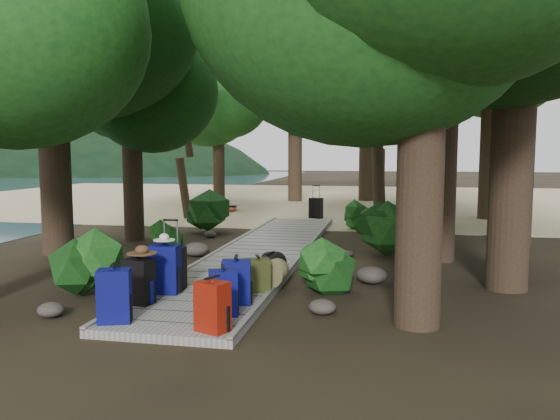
% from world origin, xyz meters
% --- Properties ---
extents(ground, '(120.00, 120.00, 0.00)m').
position_xyz_m(ground, '(0.00, 0.00, 0.00)').
color(ground, '#2F2617').
rests_on(ground, ground).
extents(sand_beach, '(40.00, 22.00, 0.02)m').
position_xyz_m(sand_beach, '(0.00, 16.00, 0.01)').
color(sand_beach, tan).
rests_on(sand_beach, ground).
extents(distant_hill, '(32.00, 16.00, 12.00)m').
position_xyz_m(distant_hill, '(-40.00, 48.00, 0.00)').
color(distant_hill, black).
rests_on(distant_hill, ground).
extents(boardwalk, '(2.00, 12.00, 0.12)m').
position_xyz_m(boardwalk, '(0.00, 1.00, 0.06)').
color(boardwalk, gray).
rests_on(boardwalk, ground).
extents(backpack_left_a, '(0.49, 0.41, 0.78)m').
position_xyz_m(backpack_left_a, '(-0.70, -4.64, 0.51)').
color(backpack_left_a, '#0B0B67').
rests_on(backpack_left_a, boardwalk).
extents(backpack_left_b, '(0.45, 0.36, 0.75)m').
position_xyz_m(backpack_left_b, '(-0.79, -3.75, 0.49)').
color(backpack_left_b, black).
rests_on(backpack_left_b, boardwalk).
extents(backpack_left_c, '(0.48, 0.36, 0.85)m').
position_xyz_m(backpack_left_c, '(-0.65, -3.10, 0.55)').
color(backpack_left_c, '#0B0B67').
rests_on(backpack_left_c, boardwalk).
extents(backpack_right_a, '(0.47, 0.41, 0.70)m').
position_xyz_m(backpack_right_a, '(0.67, -4.73, 0.47)').
color(backpack_right_a, '#991F0D').
rests_on(backpack_right_a, boardwalk).
extents(backpack_right_b, '(0.45, 0.38, 0.70)m').
position_xyz_m(backpack_right_b, '(0.60, -4.07, 0.47)').
color(backpack_right_b, '#0B0B67').
rests_on(backpack_right_b, boardwalk).
extents(backpack_right_c, '(0.48, 0.38, 0.72)m').
position_xyz_m(backpack_right_c, '(0.62, -3.47, 0.48)').
color(backpack_right_c, '#0B0B67').
rests_on(backpack_right_c, boardwalk).
extents(backpack_right_d, '(0.45, 0.39, 0.58)m').
position_xyz_m(backpack_right_d, '(0.76, -2.70, 0.41)').
color(backpack_right_d, '#2F3614').
rests_on(backpack_right_d, boardwalk).
extents(duffel_right_khaki, '(0.66, 0.74, 0.41)m').
position_xyz_m(duffel_right_khaki, '(0.79, -2.26, 0.33)').
color(duffel_right_khaki, brown).
rests_on(duffel_right_khaki, boardwalk).
extents(duffel_right_black, '(0.53, 0.69, 0.39)m').
position_xyz_m(duffel_right_black, '(0.72, -1.56, 0.31)').
color(duffel_right_black, black).
rests_on(duffel_right_black, boardwalk).
extents(suitcase_on_boardwalk, '(0.46, 0.27, 0.69)m').
position_xyz_m(suitcase_on_boardwalk, '(-0.66, -2.82, 0.47)').
color(suitcase_on_boardwalk, black).
rests_on(suitcase_on_boardwalk, boardwalk).
extents(lone_suitcase_on_sand, '(0.52, 0.40, 0.72)m').
position_xyz_m(lone_suitcase_on_sand, '(0.31, 8.08, 0.38)').
color(lone_suitcase_on_sand, black).
rests_on(lone_suitcase_on_sand, sand_beach).
extents(hat_brown, '(0.44, 0.44, 0.13)m').
position_xyz_m(hat_brown, '(-0.74, -3.72, 0.93)').
color(hat_brown, '#51351E').
rests_on(hat_brown, backpack_left_b).
extents(hat_white, '(0.34, 0.34, 0.11)m').
position_xyz_m(hat_white, '(-0.63, -3.16, 1.03)').
color(hat_white, silver).
rests_on(hat_white, backpack_left_c).
extents(kayak, '(0.82, 2.85, 0.28)m').
position_xyz_m(kayak, '(-3.28, 9.82, 0.16)').
color(kayak, '#9E300D').
rests_on(kayak, sand_beach).
extents(sun_lounger, '(0.80, 1.69, 0.52)m').
position_xyz_m(sun_lounger, '(3.75, 9.78, 0.28)').
color(sun_lounger, silver).
rests_on(sun_lounger, sand_beach).
extents(tree_right_c, '(5.75, 5.75, 9.96)m').
position_xyz_m(tree_right_c, '(3.88, 1.11, 4.98)').
color(tree_right_c, black).
rests_on(tree_right_c, ground).
extents(tree_right_d, '(6.40, 6.40, 11.73)m').
position_xyz_m(tree_right_d, '(5.96, 3.56, 5.86)').
color(tree_right_d, black).
rests_on(tree_right_d, ground).
extents(tree_right_e, '(5.00, 5.00, 9.00)m').
position_xyz_m(tree_right_e, '(4.17, 6.81, 4.50)').
color(tree_right_e, black).
rests_on(tree_right_e, ground).
extents(tree_right_f, '(5.65, 5.65, 10.10)m').
position_xyz_m(tree_right_f, '(6.29, 9.14, 5.05)').
color(tree_right_f, black).
rests_on(tree_right_f, ground).
extents(tree_left_b, '(5.47, 5.47, 9.84)m').
position_xyz_m(tree_left_b, '(-4.67, 0.19, 4.92)').
color(tree_left_b, black).
rests_on(tree_left_b, ground).
extents(tree_left_c, '(4.33, 4.33, 7.53)m').
position_xyz_m(tree_left_c, '(-3.89, 2.46, 3.76)').
color(tree_left_c, black).
rests_on(tree_left_c, ground).
extents(tree_back_a, '(5.54, 5.54, 9.59)m').
position_xyz_m(tree_back_a, '(-1.58, 14.86, 4.80)').
color(tree_back_a, black).
rests_on(tree_back_a, ground).
extents(tree_back_b, '(5.95, 5.95, 10.63)m').
position_xyz_m(tree_back_b, '(1.78, 15.78, 5.31)').
color(tree_back_b, black).
rests_on(tree_back_b, ground).
extents(tree_back_c, '(5.61, 5.61, 10.09)m').
position_xyz_m(tree_back_c, '(4.52, 16.05, 5.05)').
color(tree_back_c, black).
rests_on(tree_back_c, ground).
extents(tree_back_d, '(4.78, 4.78, 7.96)m').
position_xyz_m(tree_back_d, '(-5.11, 13.93, 3.98)').
color(tree_back_d, black).
rests_on(tree_back_d, ground).
extents(palm_right_a, '(4.91, 4.91, 8.36)m').
position_xyz_m(palm_right_a, '(2.76, 5.41, 4.18)').
color(palm_right_a, '#144212').
rests_on(palm_right_a, ground).
extents(palm_right_b, '(4.48, 4.48, 8.66)m').
position_xyz_m(palm_right_b, '(5.05, 10.56, 4.33)').
color(palm_right_b, '#144212').
rests_on(palm_right_b, ground).
extents(palm_right_c, '(4.73, 4.73, 7.52)m').
position_xyz_m(palm_right_c, '(2.76, 12.18, 3.76)').
color(palm_right_c, '#144212').
rests_on(palm_right_c, ground).
extents(palm_left_a, '(4.11, 4.11, 6.53)m').
position_xyz_m(palm_left_a, '(-4.40, 7.17, 3.27)').
color(palm_left_a, '#144212').
rests_on(palm_left_a, ground).
extents(rock_left_a, '(0.39, 0.35, 0.21)m').
position_xyz_m(rock_left_a, '(-1.90, -4.25, 0.11)').
color(rock_left_a, '#4C473F').
rests_on(rock_left_a, ground).
extents(rock_left_b, '(0.39, 0.36, 0.22)m').
position_xyz_m(rock_left_b, '(-2.81, -2.21, 0.11)').
color(rock_left_b, '#4C473F').
rests_on(rock_left_b, ground).
extents(rock_left_c, '(0.58, 0.52, 0.32)m').
position_xyz_m(rock_left_c, '(-1.44, 0.51, 0.16)').
color(rock_left_c, '#4C473F').
rests_on(rock_left_c, ground).
extents(rock_left_d, '(0.34, 0.31, 0.19)m').
position_xyz_m(rock_left_d, '(-2.00, 3.20, 0.09)').
color(rock_left_d, '#4C473F').
rests_on(rock_left_d, ground).
extents(rock_right_a, '(0.40, 0.36, 0.22)m').
position_xyz_m(rock_right_a, '(1.88, -3.37, 0.11)').
color(rock_right_a, '#4C473F').
rests_on(rock_right_a, ground).
extents(rock_right_b, '(0.55, 0.49, 0.30)m').
position_xyz_m(rock_right_b, '(2.53, -1.34, 0.15)').
color(rock_right_b, '#4C473F').
rests_on(rock_right_b, ground).
extents(rock_right_c, '(0.27, 0.24, 0.15)m').
position_xyz_m(rock_right_c, '(1.93, 1.13, 0.07)').
color(rock_right_c, '#4C473F').
rests_on(rock_right_c, ground).
extents(rock_right_d, '(0.56, 0.51, 0.31)m').
position_xyz_m(rock_right_d, '(2.41, 4.36, 0.16)').
color(rock_right_d, '#4C473F').
rests_on(rock_right_d, ground).
extents(shrub_left_a, '(1.11, 1.11, 1.00)m').
position_xyz_m(shrub_left_a, '(-2.07, -3.08, 0.50)').
color(shrub_left_a, '#144417').
rests_on(shrub_left_a, ground).
extents(shrub_left_b, '(0.77, 0.77, 0.69)m').
position_xyz_m(shrub_left_b, '(-2.25, 0.83, 0.35)').
color(shrub_left_b, '#144417').
rests_on(shrub_left_b, ground).
extents(shrub_left_c, '(1.36, 1.36, 1.23)m').
position_xyz_m(shrub_left_c, '(-2.50, 4.12, 0.61)').
color(shrub_left_c, '#144417').
rests_on(shrub_left_c, ground).
extents(shrub_right_a, '(0.94, 0.94, 0.84)m').
position_xyz_m(shrub_right_a, '(1.81, -2.09, 0.42)').
color(shrub_right_a, '#144417').
rests_on(shrub_right_a, ground).
extents(shrub_right_b, '(1.42, 1.42, 1.28)m').
position_xyz_m(shrub_right_b, '(2.73, 1.60, 0.64)').
color(shrub_right_b, '#144417').
rests_on(shrub_right_b, ground).
extents(shrub_right_c, '(0.96, 0.96, 0.87)m').
position_xyz_m(shrub_right_c, '(1.79, 5.48, 0.43)').
color(shrub_right_c, '#144417').
rests_on(shrub_right_c, ground).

